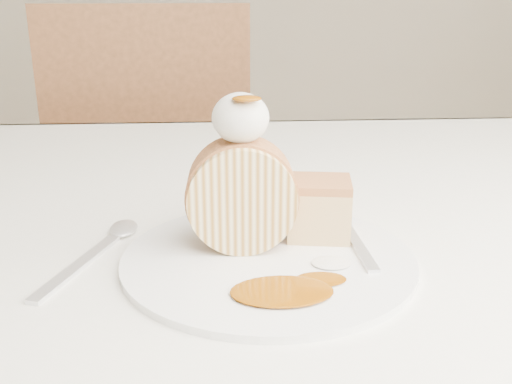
{
  "coord_description": "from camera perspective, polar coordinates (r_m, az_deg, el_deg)",
  "views": [
    {
      "loc": [
        -0.07,
        -0.41,
        0.97
      ],
      "look_at": [
        -0.04,
        0.05,
        0.81
      ],
      "focal_mm": 40.0,
      "sensor_mm": 36.0,
      "label": 1
    }
  ],
  "objects": [
    {
      "name": "table",
      "position": [
        0.69,
        2.4,
        -7.78
      ],
      "size": [
        1.4,
        0.9,
        0.75
      ],
      "color": "white",
      "rests_on": "ground"
    },
    {
      "name": "chair_far",
      "position": [
        1.44,
        -10.91,
        1.35
      ],
      "size": [
        0.56,
        0.56,
        0.96
      ],
      "rotation": [
        0.0,
        0.0,
        3.41
      ],
      "color": "brown",
      "rests_on": "ground"
    },
    {
      "name": "plate",
      "position": [
        0.5,
        1.23,
        -6.65
      ],
      "size": [
        0.29,
        0.29,
        0.01
      ],
      "primitive_type": "cylinder",
      "rotation": [
        0.0,
        0.0,
        -0.15
      ],
      "color": "white",
      "rests_on": "table"
    },
    {
      "name": "roulade_slice",
      "position": [
        0.5,
        -1.43,
        -0.34
      ],
      "size": [
        0.1,
        0.05,
        0.09
      ],
      "primitive_type": "cylinder",
      "rotation": [
        1.57,
        0.0,
        -0.02
      ],
      "color": "beige",
      "rests_on": "plate"
    },
    {
      "name": "cake_chunk",
      "position": [
        0.53,
        6.31,
        -1.97
      ],
      "size": [
        0.06,
        0.06,
        0.05
      ],
      "primitive_type": "cube",
      "rotation": [
        0.0,
        0.0,
        -0.15
      ],
      "color": "#BF7A48",
      "rests_on": "plate"
    },
    {
      "name": "whipped_cream",
      "position": [
        0.49,
        -1.56,
        7.42
      ],
      "size": [
        0.05,
        0.05,
        0.04
      ],
      "primitive_type": "ellipsoid",
      "color": "white",
      "rests_on": "roulade_slice"
    },
    {
      "name": "caramel_drizzle",
      "position": [
        0.47,
        -0.94,
        9.98
      ],
      "size": [
        0.02,
        0.02,
        0.01
      ],
      "primitive_type": "ellipsoid",
      "color": "#7D3F05",
      "rests_on": "whipped_cream"
    },
    {
      "name": "caramel_pool",
      "position": [
        0.44,
        2.59,
        -9.87
      ],
      "size": [
        0.09,
        0.06,
        0.0
      ],
      "primitive_type": null,
      "rotation": [
        0.0,
        0.0,
        -0.15
      ],
      "color": "#7D3F05",
      "rests_on": "plate"
    },
    {
      "name": "fork",
      "position": [
        0.52,
        10.1,
        -5.2
      ],
      "size": [
        0.02,
        0.15,
        0.0
      ],
      "primitive_type": "cube",
      "rotation": [
        0.0,
        0.0,
        0.02
      ],
      "color": "silver",
      "rests_on": "plate"
    },
    {
      "name": "spoon",
      "position": [
        0.51,
        -17.4,
        -7.12
      ],
      "size": [
        0.07,
        0.16,
        0.0
      ],
      "primitive_type": "cube",
      "rotation": [
        0.0,
        0.0,
        -0.32
      ],
      "color": "silver",
      "rests_on": "table"
    }
  ]
}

